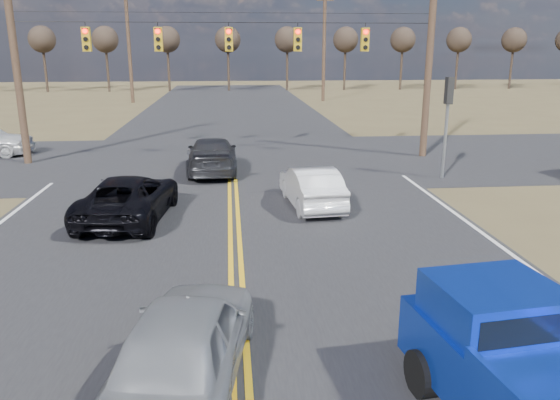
{
  "coord_description": "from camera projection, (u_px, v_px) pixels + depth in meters",
  "views": [
    {
      "loc": [
        -0.07,
        -6.67,
        4.94
      ],
      "look_at": [
        1.07,
        5.61,
        1.5
      ],
      "focal_mm": 35.0,
      "sensor_mm": 36.0,
      "label": 1
    }
  ],
  "objects": [
    {
      "name": "road_main",
      "position": [
        234.0,
        209.0,
        17.32
      ],
      "size": [
        14.0,
        120.0,
        0.02
      ],
      "primitive_type": "cube",
      "color": "#28282B",
      "rests_on": "ground"
    },
    {
      "name": "road_cross",
      "position": [
        232.0,
        160.0,
        25.0
      ],
      "size": [
        120.0,
        12.0,
        0.02
      ],
      "primitive_type": "cube",
      "color": "#28282B",
      "rests_on": "ground"
    },
    {
      "name": "signal_gantry",
      "position": [
        241.0,
        45.0,
        23.47
      ],
      "size": [
        19.6,
        4.83,
        10.0
      ],
      "color": "#473323",
      "rests_on": "ground"
    },
    {
      "name": "utility_poles",
      "position": [
        229.0,
        41.0,
        22.63
      ],
      "size": [
        19.6,
        58.32,
        10.0
      ],
      "color": "#473323",
      "rests_on": "ground"
    },
    {
      "name": "treeline",
      "position": [
        228.0,
        35.0,
        32.06
      ],
      "size": [
        87.0,
        117.8,
        7.4
      ],
      "color": "#33261C",
      "rests_on": "ground"
    },
    {
      "name": "pickup_truck",
      "position": [
        542.0,
        392.0,
        6.67
      ],
      "size": [
        2.42,
        5.06,
        1.83
      ],
      "rotation": [
        0.0,
        0.0,
        0.12
      ],
      "color": "black",
      "rests_on": "ground"
    },
    {
      "name": "silver_suv",
      "position": [
        186.0,
        340.0,
        8.18
      ],
      "size": [
        2.37,
        4.47,
        1.45
      ],
      "primitive_type": "imported",
      "rotation": [
        0.0,
        0.0,
        2.98
      ],
      "color": "#A0A3A8",
      "rests_on": "ground"
    },
    {
      "name": "black_suv",
      "position": [
        129.0,
        198.0,
        16.16
      ],
      "size": [
        2.73,
        5.03,
        1.34
      ],
      "primitive_type": "imported",
      "rotation": [
        0.0,
        0.0,
        3.03
      ],
      "color": "black",
      "rests_on": "ground"
    },
    {
      "name": "white_car_queue",
      "position": [
        311.0,
        187.0,
        17.5
      ],
      "size": [
        1.73,
        4.08,
        1.31
      ],
      "primitive_type": "imported",
      "rotation": [
        0.0,
        0.0,
        3.23
      ],
      "color": "white",
      "rests_on": "ground"
    },
    {
      "name": "dgrey_car_queue",
      "position": [
        212.0,
        155.0,
        22.34
      ],
      "size": [
        2.04,
        4.91,
        1.42
      ],
      "primitive_type": "imported",
      "rotation": [
        0.0,
        0.0,
        3.15
      ],
      "color": "#2C2C30",
      "rests_on": "ground"
    }
  ]
}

